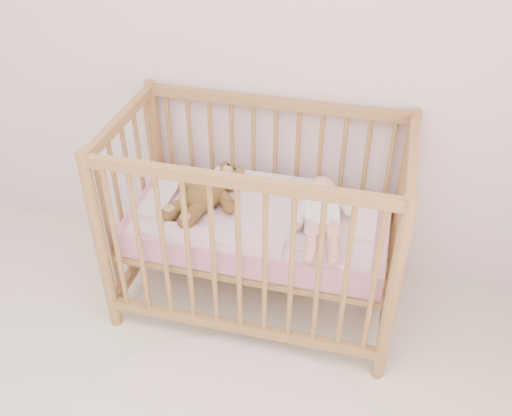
% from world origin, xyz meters
% --- Properties ---
extents(wall_back, '(4.00, 0.02, 2.70)m').
position_xyz_m(wall_back, '(0.00, 2.00, 1.35)').
color(wall_back, silver).
rests_on(wall_back, floor).
extents(crib, '(1.36, 0.76, 1.00)m').
position_xyz_m(crib, '(0.45, 1.60, 0.50)').
color(crib, '#996A40').
rests_on(crib, floor).
extents(mattress, '(1.22, 0.62, 0.13)m').
position_xyz_m(mattress, '(0.45, 1.60, 0.49)').
color(mattress, pink).
rests_on(mattress, crib).
extents(blanket, '(1.10, 0.58, 0.06)m').
position_xyz_m(blanket, '(0.45, 1.60, 0.56)').
color(blanket, pink).
rests_on(blanket, mattress).
extents(baby, '(0.37, 0.62, 0.14)m').
position_xyz_m(baby, '(0.75, 1.58, 0.64)').
color(baby, white).
rests_on(baby, blanket).
extents(teddy_bear, '(0.52, 0.60, 0.14)m').
position_xyz_m(teddy_bear, '(0.20, 1.58, 0.65)').
color(teddy_bear, brown).
rests_on(teddy_bear, blanket).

